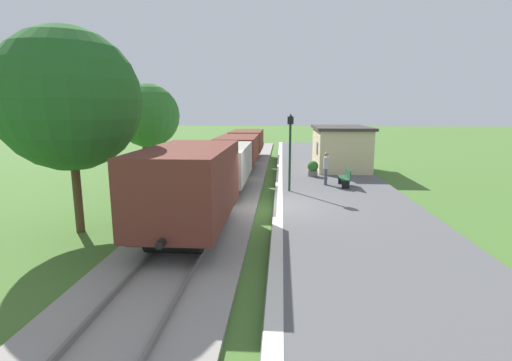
% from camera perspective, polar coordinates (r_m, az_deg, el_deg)
% --- Properties ---
extents(ground_plane, '(160.00, 160.00, 0.00)m').
position_cam_1_polar(ground_plane, '(15.40, 1.92, -4.77)').
color(ground_plane, '#47702D').
extents(platform_slab, '(6.00, 60.00, 0.25)m').
position_cam_1_polar(platform_slab, '(15.59, 13.79, -4.41)').
color(platform_slab, '#565659').
rests_on(platform_slab, ground).
extents(platform_edge_stripe, '(0.36, 60.00, 0.01)m').
position_cam_1_polar(platform_edge_stripe, '(15.32, 3.42, -3.88)').
color(platform_edge_stripe, silver).
rests_on(platform_edge_stripe, platform_slab).
extents(track_ballast, '(3.80, 60.00, 0.12)m').
position_cam_1_polar(track_ballast, '(15.65, -6.92, -4.36)').
color(track_ballast, gray).
rests_on(track_ballast, ground).
extents(rail_near, '(0.07, 60.00, 0.14)m').
position_cam_1_polar(rail_near, '(15.49, -4.31, -3.97)').
color(rail_near, slate).
rests_on(rail_near, track_ballast).
extents(rail_far, '(0.07, 60.00, 0.14)m').
position_cam_1_polar(rail_far, '(15.76, -9.51, -3.83)').
color(rail_far, slate).
rests_on(rail_far, track_ballast).
extents(freight_train, '(2.50, 26.00, 2.72)m').
position_cam_1_polar(freight_train, '(20.99, -4.06, 3.53)').
color(freight_train, brown).
rests_on(freight_train, rail_near).
extents(station_hut, '(3.50, 5.80, 2.78)m').
position_cam_1_polar(station_hut, '(25.58, 12.72, 5.00)').
color(station_hut, beige).
rests_on(station_hut, platform_slab).
extents(bench_near_hut, '(0.42, 1.50, 0.91)m').
position_cam_1_polar(bench_near_hut, '(19.59, 13.50, 0.49)').
color(bench_near_hut, '#1E4C2D').
rests_on(bench_near_hut, platform_slab).
extents(person_waiting, '(0.26, 0.39, 1.71)m').
position_cam_1_polar(person_waiting, '(19.72, 10.65, 2.03)').
color(person_waiting, '#474C66').
rests_on(person_waiting, platform_slab).
extents(potted_planter, '(0.64, 0.64, 0.92)m').
position_cam_1_polar(potted_planter, '(22.20, 8.68, 1.86)').
color(potted_planter, slate).
rests_on(potted_planter, platform_slab).
extents(lamp_post_near, '(0.28, 0.28, 3.70)m').
position_cam_1_polar(lamp_post_near, '(17.76, 5.25, 6.47)').
color(lamp_post_near, '#193823').
rests_on(lamp_post_near, platform_slab).
extents(tree_trackside_near, '(4.59, 4.59, 6.74)m').
position_cam_1_polar(tree_trackside_near, '(13.68, -26.71, 10.93)').
color(tree_trackside_near, '#4C3823').
rests_on(tree_trackside_near, ground).
extents(tree_trackside_mid, '(3.30, 3.30, 5.47)m').
position_cam_1_polar(tree_trackside_mid, '(20.53, -16.25, 9.48)').
color(tree_trackside_mid, '#4C3823').
rests_on(tree_trackside_mid, ground).
extents(tree_trackside_far, '(2.92, 2.92, 4.96)m').
position_cam_1_polar(tree_trackside_far, '(27.03, -16.91, 9.00)').
color(tree_trackside_far, '#4C3823').
rests_on(tree_trackside_far, ground).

